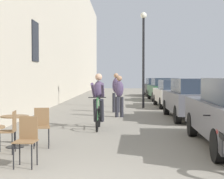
% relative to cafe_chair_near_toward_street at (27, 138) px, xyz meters
% --- Properties ---
extents(building_facade_left, '(0.54, 68.00, 10.59)m').
position_rel_cafe_chair_near_toward_street_xyz_m(building_facade_left, '(-2.22, 12.30, 4.78)').
color(building_facade_left, '#B7AD99').
rests_on(building_facade_left, ground_plane).
extents(cafe_chair_near_toward_street, '(0.40, 0.40, 0.89)m').
position_rel_cafe_chair_near_toward_street_xyz_m(cafe_chair_near_toward_street, '(0.00, 0.00, 0.00)').
color(cafe_chair_near_toward_street, black).
rests_on(cafe_chair_near_toward_street, ground_plane).
extents(cafe_table_mid, '(0.64, 0.64, 0.72)m').
position_rel_cafe_chair_near_toward_street_xyz_m(cafe_table_mid, '(-0.73, 1.66, 0.00)').
color(cafe_table_mid, black).
rests_on(cafe_table_mid, ground_plane).
extents(cafe_chair_mid_toward_street, '(0.42, 0.42, 0.89)m').
position_rel_cafe_chair_near_toward_street_xyz_m(cafe_chair_mid_toward_street, '(-0.65, 1.04, 0.00)').
color(cafe_chair_mid_toward_street, black).
rests_on(cafe_chair_mid_toward_street, ground_plane).
extents(cafe_chair_mid_toward_wall, '(0.44, 0.44, 0.89)m').
position_rel_cafe_chair_near_toward_street_xyz_m(cafe_chair_mid_toward_wall, '(-0.13, 1.73, 0.00)').
color(cafe_chair_mid_toward_wall, black).
rests_on(cafe_chair_mid_toward_wall, ground_plane).
extents(cyclist_on_bicycle, '(0.52, 1.76, 1.74)m').
position_rel_cafe_chair_near_toward_street_xyz_m(cyclist_on_bicycle, '(0.99, 4.64, 0.29)').
color(cyclist_on_bicycle, black).
rests_on(cyclist_on_bicycle, ground_plane).
extents(pedestrian_near, '(0.38, 0.30, 1.65)m').
position_rel_cafe_chair_near_toward_street_xyz_m(pedestrian_near, '(1.63, 7.67, 0.41)').
color(pedestrian_near, '#26262D').
rests_on(pedestrian_near, ground_plane).
extents(pedestrian_mid, '(0.37, 0.29, 1.77)m').
position_rel_cafe_chair_near_toward_street_xyz_m(pedestrian_mid, '(1.47, 9.53, 0.48)').
color(pedestrian_mid, '#26262D').
rests_on(pedestrian_mid, ground_plane).
extents(street_lamp, '(0.32, 0.32, 4.90)m').
position_rel_cafe_chair_near_toward_street_xyz_m(street_lamp, '(2.84, 11.77, 2.59)').
color(street_lamp, black).
rests_on(street_lamp, ground_plane).
extents(parked_car_second, '(1.85, 4.34, 1.54)m').
position_rel_cafe_chair_near_toward_street_xyz_m(parked_car_second, '(4.44, 7.09, 0.28)').
color(parked_car_second, '#595960').
rests_on(parked_car_second, ground_plane).
extents(parked_car_third, '(1.76, 4.09, 1.45)m').
position_rel_cafe_chair_near_toward_street_xyz_m(parked_car_third, '(4.45, 12.36, 0.23)').
color(parked_car_third, beige).
rests_on(parked_car_third, ground_plane).
extents(parked_car_fourth, '(1.88, 4.32, 1.52)m').
position_rel_cafe_chair_near_toward_street_xyz_m(parked_car_fourth, '(4.57, 17.61, 0.27)').
color(parked_car_fourth, '#23512D').
rests_on(parked_car_fourth, ground_plane).
extents(parked_car_fifth, '(1.86, 4.23, 1.49)m').
position_rel_cafe_chair_near_toward_street_xyz_m(parked_car_fifth, '(4.58, 23.02, 0.25)').
color(parked_car_fifth, black).
rests_on(parked_car_fifth, ground_plane).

